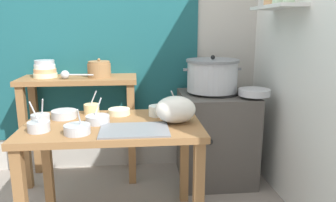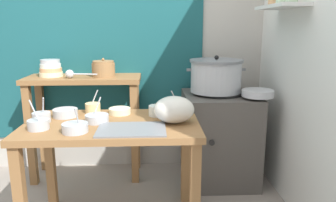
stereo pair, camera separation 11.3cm
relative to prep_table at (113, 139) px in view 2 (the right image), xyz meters
name	(u,v)px [view 2 (the right image)]	position (x,y,z in m)	size (l,w,h in m)	color
wall_back	(123,28)	(0.00, 1.03, 0.69)	(4.40, 0.12, 2.60)	#B2ADA3
wall_right	(313,28)	(1.31, 0.14, 0.69)	(0.30, 3.20, 2.60)	silver
prep_table	(113,139)	(0.00, 0.00, 0.00)	(1.10, 0.66, 0.72)	olive
back_shelf_table	(85,102)	(-0.33, 0.77, 0.07)	(0.96, 0.40, 0.90)	olive
stove_block	(219,137)	(0.83, 0.64, -0.23)	(0.60, 0.61, 0.78)	#4C4742
steamer_pot	(216,76)	(0.79, 0.66, 0.31)	(0.49, 0.44, 0.30)	#B7BABF
clay_pot	(103,69)	(-0.15, 0.77, 0.36)	(0.19, 0.19, 0.16)	olive
bowl_stack_enamel	(51,69)	(-0.60, 0.79, 0.36)	(0.19, 0.19, 0.14)	beige
ladle	(71,74)	(-0.41, 0.68, 0.33)	(0.26, 0.08, 0.07)	#B7BABF
serving_tray	(132,129)	(0.13, -0.17, 0.12)	(0.40, 0.28, 0.01)	slate
plastic_bag	(174,110)	(0.39, -0.03, 0.20)	(0.26, 0.21, 0.17)	silver
wide_pan	(258,93)	(1.08, 0.45, 0.20)	(0.25, 0.25, 0.05)	#B7BABF
prep_bowl_0	(65,112)	(-0.33, 0.15, 0.14)	(0.16, 0.16, 0.05)	#B7BABF
prep_bowl_1	(38,124)	(-0.42, -0.13, 0.14)	(0.12, 0.12, 0.18)	#B7BABF
prep_bowl_2	(97,118)	(-0.09, 0.00, 0.14)	(0.15, 0.15, 0.16)	#B7BABF
prep_bowl_3	(120,111)	(0.03, 0.20, 0.13)	(0.15, 0.15, 0.04)	beige
prep_bowl_4	(93,108)	(-0.16, 0.24, 0.15)	(0.11, 0.11, 0.16)	#E5C684
prep_bowl_5	(75,127)	(-0.19, -0.19, 0.14)	(0.15, 0.15, 0.15)	#B7BABF
prep_bowl_6	(157,110)	(0.29, 0.14, 0.15)	(0.12, 0.12, 0.07)	silver
prep_bowl_7	(41,117)	(-0.45, 0.02, 0.15)	(0.11, 0.11, 0.17)	#B7BABF
prep_bowl_8	(175,108)	(0.42, 0.22, 0.14)	(0.14, 0.14, 0.17)	#B7D1AD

